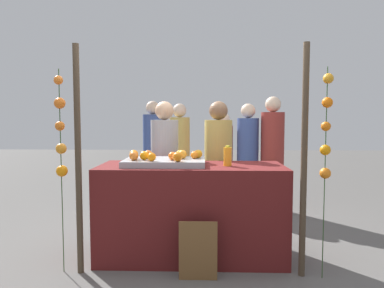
{
  "coord_description": "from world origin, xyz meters",
  "views": [
    {
      "loc": [
        0.12,
        -3.57,
        1.41
      ],
      "look_at": [
        0.0,
        0.15,
        1.14
      ],
      "focal_mm": 33.71,
      "sensor_mm": 36.0,
      "label": 1
    }
  ],
  "objects_px": {
    "orange_0": "(194,155)",
    "vendor_left": "(165,174)",
    "vendor_right": "(218,175)",
    "stall_counter": "(192,211)",
    "juice_bottle": "(228,156)",
    "chalkboard_sign": "(198,251)",
    "orange_1": "(148,154)"
  },
  "relations": [
    {
      "from": "juice_bottle",
      "to": "vendor_right",
      "type": "relative_size",
      "value": 0.13
    },
    {
      "from": "orange_0",
      "to": "stall_counter",
      "type": "bearing_deg",
      "value": -130.2
    },
    {
      "from": "stall_counter",
      "to": "juice_bottle",
      "type": "height_order",
      "value": "juice_bottle"
    },
    {
      "from": "vendor_left",
      "to": "chalkboard_sign",
      "type": "bearing_deg",
      "value": -70.14
    },
    {
      "from": "orange_1",
      "to": "juice_bottle",
      "type": "relative_size",
      "value": 0.43
    },
    {
      "from": "orange_0",
      "to": "orange_1",
      "type": "height_order",
      "value": "orange_1"
    },
    {
      "from": "stall_counter",
      "to": "orange_1",
      "type": "xyz_separation_m",
      "value": [
        -0.44,
        0.02,
        0.57
      ]
    },
    {
      "from": "orange_0",
      "to": "chalkboard_sign",
      "type": "distance_m",
      "value": 0.96
    },
    {
      "from": "chalkboard_sign",
      "to": "vendor_left",
      "type": "height_order",
      "value": "vendor_left"
    },
    {
      "from": "orange_0",
      "to": "chalkboard_sign",
      "type": "bearing_deg",
      "value": -85.17
    },
    {
      "from": "orange_1",
      "to": "vendor_right",
      "type": "relative_size",
      "value": 0.05
    },
    {
      "from": "orange_0",
      "to": "vendor_left",
      "type": "relative_size",
      "value": 0.05
    },
    {
      "from": "vendor_left",
      "to": "stall_counter",
      "type": "bearing_deg",
      "value": -61.17
    },
    {
      "from": "stall_counter",
      "to": "orange_0",
      "type": "height_order",
      "value": "orange_0"
    },
    {
      "from": "stall_counter",
      "to": "vendor_left",
      "type": "xyz_separation_m",
      "value": [
        -0.33,
        0.61,
        0.28
      ]
    },
    {
      "from": "juice_bottle",
      "to": "chalkboard_sign",
      "type": "bearing_deg",
      "value": -120.76
    },
    {
      "from": "stall_counter",
      "to": "juice_bottle",
      "type": "distance_m",
      "value": 0.67
    },
    {
      "from": "juice_bottle",
      "to": "vendor_left",
      "type": "height_order",
      "value": "vendor_left"
    },
    {
      "from": "juice_bottle",
      "to": "stall_counter",
      "type": "bearing_deg",
      "value": 172.15
    },
    {
      "from": "orange_0",
      "to": "orange_1",
      "type": "xyz_separation_m",
      "value": [
        -0.46,
        -0.01,
        0.01
      ]
    },
    {
      "from": "orange_1",
      "to": "vendor_left",
      "type": "height_order",
      "value": "vendor_left"
    },
    {
      "from": "vendor_left",
      "to": "vendor_right",
      "type": "xyz_separation_m",
      "value": [
        0.63,
        -0.01,
        0.0
      ]
    },
    {
      "from": "orange_1",
      "to": "juice_bottle",
      "type": "xyz_separation_m",
      "value": [
        0.79,
        -0.07,
        -0.01
      ]
    },
    {
      "from": "stall_counter",
      "to": "vendor_right",
      "type": "distance_m",
      "value": 0.72
    },
    {
      "from": "juice_bottle",
      "to": "vendor_left",
      "type": "xyz_separation_m",
      "value": [
        -0.69,
        0.66,
        -0.29
      ]
    },
    {
      "from": "chalkboard_sign",
      "to": "vendor_right",
      "type": "xyz_separation_m",
      "value": [
        0.22,
        1.12,
        0.49
      ]
    },
    {
      "from": "stall_counter",
      "to": "orange_1",
      "type": "distance_m",
      "value": 0.72
    },
    {
      "from": "juice_bottle",
      "to": "chalkboard_sign",
      "type": "xyz_separation_m",
      "value": [
        -0.28,
        -0.47,
        -0.78
      ]
    },
    {
      "from": "orange_0",
      "to": "orange_1",
      "type": "bearing_deg",
      "value": -178.99
    },
    {
      "from": "juice_bottle",
      "to": "vendor_right",
      "type": "height_order",
      "value": "vendor_right"
    },
    {
      "from": "orange_0",
      "to": "vendor_right",
      "type": "relative_size",
      "value": 0.05
    },
    {
      "from": "chalkboard_sign",
      "to": "vendor_right",
      "type": "bearing_deg",
      "value": 79.05
    }
  ]
}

